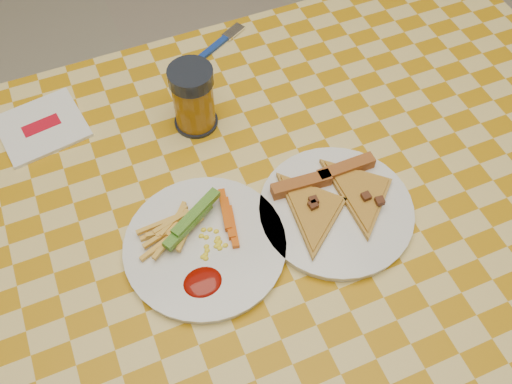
{
  "coord_description": "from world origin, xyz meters",
  "views": [
    {
      "loc": [
        -0.18,
        -0.4,
        1.48
      ],
      "look_at": [
        0.0,
        0.04,
        0.78
      ],
      "focal_mm": 40.0,
      "sensor_mm": 36.0,
      "label": 1
    }
  ],
  "objects_px": {
    "plate_left": "(205,247)",
    "drink_glass": "(193,99)",
    "table": "(264,244)",
    "plate_right": "(336,211)"
  },
  "relations": [
    {
      "from": "table",
      "to": "plate_left",
      "type": "xyz_separation_m",
      "value": [
        -0.1,
        -0.01,
        0.08
      ]
    },
    {
      "from": "plate_right",
      "to": "drink_glass",
      "type": "relative_size",
      "value": 1.91
    },
    {
      "from": "plate_right",
      "to": "drink_glass",
      "type": "xyz_separation_m",
      "value": [
        -0.13,
        0.25,
        0.05
      ]
    },
    {
      "from": "table",
      "to": "plate_right",
      "type": "distance_m",
      "value": 0.13
    },
    {
      "from": "plate_left",
      "to": "drink_glass",
      "type": "relative_size",
      "value": 1.94
    },
    {
      "from": "plate_right",
      "to": "drink_glass",
      "type": "height_order",
      "value": "drink_glass"
    },
    {
      "from": "plate_left",
      "to": "drink_glass",
      "type": "bearing_deg",
      "value": 73.76
    },
    {
      "from": "table",
      "to": "drink_glass",
      "type": "relative_size",
      "value": 10.86
    },
    {
      "from": "drink_glass",
      "to": "table",
      "type": "bearing_deg",
      "value": -82.35
    },
    {
      "from": "plate_left",
      "to": "plate_right",
      "type": "height_order",
      "value": "same"
    }
  ]
}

